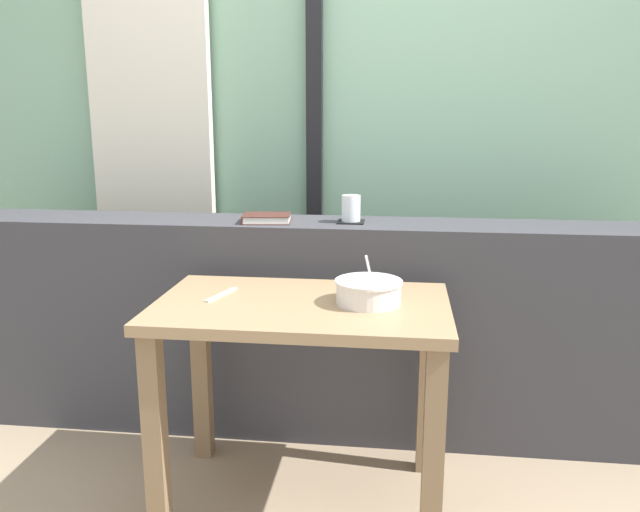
# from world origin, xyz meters

# --- Properties ---
(ground) EXTENTS (8.00, 8.00, 0.00)m
(ground) POSITION_xyz_m (0.00, 0.00, 0.00)
(ground) COLOR gray
(outdoor_backdrop) EXTENTS (4.80, 0.08, 2.80)m
(outdoor_backdrop) POSITION_xyz_m (0.00, 1.14, 1.40)
(outdoor_backdrop) COLOR #84B293
(outdoor_backdrop) RESTS_ON ground
(curtain_left_panel) EXTENTS (0.56, 0.06, 2.50)m
(curtain_left_panel) POSITION_xyz_m (-0.83, 1.04, 1.25)
(curtain_left_panel) COLOR beige
(curtain_left_panel) RESTS_ON ground
(window_divider_post) EXTENTS (0.07, 0.05, 2.60)m
(window_divider_post) POSITION_xyz_m (-0.08, 1.07, 1.30)
(window_divider_post) COLOR black
(window_divider_post) RESTS_ON ground
(dark_console_ledge) EXTENTS (2.80, 0.31, 0.85)m
(dark_console_ledge) POSITION_xyz_m (0.00, 0.55, 0.43)
(dark_console_ledge) COLOR #38383D
(dark_console_ledge) RESTS_ON ground
(breakfast_table) EXTENTS (0.92, 0.56, 0.68)m
(breakfast_table) POSITION_xyz_m (0.02, 0.04, 0.55)
(breakfast_table) COLOR #826849
(breakfast_table) RESTS_ON ground
(coaster_square) EXTENTS (0.10, 0.10, 0.00)m
(coaster_square) POSITION_xyz_m (0.13, 0.54, 0.85)
(coaster_square) COLOR black
(coaster_square) RESTS_ON dark_console_ledge
(juice_glass) EXTENTS (0.07, 0.07, 0.10)m
(juice_glass) POSITION_xyz_m (0.13, 0.54, 0.90)
(juice_glass) COLOR white
(juice_glass) RESTS_ON coaster_square
(closed_book) EXTENTS (0.19, 0.15, 0.03)m
(closed_book) POSITION_xyz_m (-0.19, 0.51, 0.87)
(closed_book) COLOR #47231E
(closed_book) RESTS_ON dark_console_ledge
(soup_bowl) EXTENTS (0.21, 0.21, 0.16)m
(soup_bowl) POSITION_xyz_m (0.22, 0.06, 0.72)
(soup_bowl) COLOR silver
(soup_bowl) RESTS_ON breakfast_table
(fork_utensil) EXTENTS (0.07, 0.17, 0.01)m
(fork_utensil) POSITION_xyz_m (-0.25, 0.08, 0.69)
(fork_utensil) COLOR silver
(fork_utensil) RESTS_ON breakfast_table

